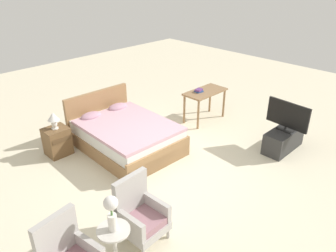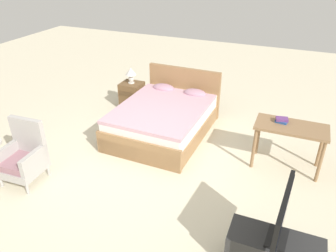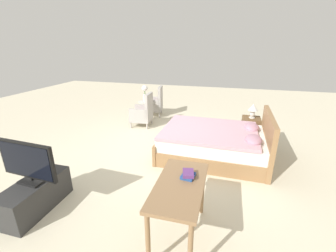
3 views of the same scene
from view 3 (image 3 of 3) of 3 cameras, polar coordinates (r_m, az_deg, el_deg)
ground_plane at (r=4.80m, az=-2.46°, el=-6.57°), size 16.00×16.00×0.00m
bed at (r=4.59m, az=11.93°, el=-4.23°), size 1.54×2.08×0.96m
armchair_by_window_left at (r=7.15m, az=-3.30°, el=5.68°), size 0.62×0.62×0.92m
armchair_by_window_right at (r=6.21m, az=-6.32°, el=3.33°), size 0.57×0.57×0.92m
side_table at (r=6.72m, az=-5.77°, el=4.49°), size 0.40×0.40×0.57m
flower_vase at (r=6.60m, az=-5.92°, el=8.69°), size 0.17×0.17×0.48m
nightstand at (r=5.61m, az=20.15°, el=-0.72°), size 0.44×0.41×0.55m
table_lamp at (r=5.47m, az=20.77°, el=4.08°), size 0.22×0.22×0.33m
tv_stand at (r=3.67m, az=-30.57°, el=-14.96°), size 0.96×0.40×0.43m
tv_flatscreen at (r=3.43m, az=-32.13°, el=-7.78°), size 0.22×0.86×0.58m
vanity_desk at (r=2.59m, az=2.96°, el=-16.41°), size 1.04×0.52×0.72m
book_stack at (r=2.62m, az=5.14°, el=-12.17°), size 0.19×0.17×0.07m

